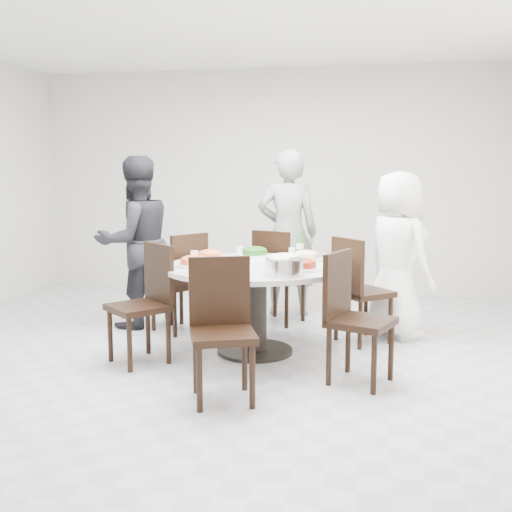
% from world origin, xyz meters
% --- Properties ---
extents(floor, '(6.00, 6.00, 0.01)m').
position_xyz_m(floor, '(0.00, 0.00, 0.00)').
color(floor, '#B6B6BB').
rests_on(floor, ground).
extents(wall_back, '(6.00, 0.01, 2.80)m').
position_xyz_m(wall_back, '(0.00, 3.00, 1.40)').
color(wall_back, beige).
rests_on(wall_back, ground).
extents(dining_table, '(1.50, 1.50, 0.75)m').
position_xyz_m(dining_table, '(0.28, 0.29, 0.38)').
color(dining_table, silver).
rests_on(dining_table, floor).
extents(chair_ne, '(0.59, 0.59, 0.95)m').
position_xyz_m(chair_ne, '(1.18, 0.77, 0.47)').
color(chair_ne, black).
rests_on(chair_ne, floor).
extents(chair_n, '(0.55, 0.55, 0.95)m').
position_xyz_m(chair_n, '(0.35, 1.35, 0.47)').
color(chair_n, black).
rests_on(chair_n, floor).
extents(chair_nw, '(0.58, 0.58, 0.95)m').
position_xyz_m(chair_nw, '(-0.57, 0.86, 0.47)').
color(chair_nw, black).
rests_on(chair_nw, floor).
extents(chair_sw, '(0.59, 0.59, 0.95)m').
position_xyz_m(chair_sw, '(-0.58, -0.14, 0.47)').
color(chair_sw, black).
rests_on(chair_sw, floor).
extents(chair_s, '(0.54, 0.54, 0.95)m').
position_xyz_m(chair_s, '(0.27, -0.81, 0.47)').
color(chair_s, black).
rests_on(chair_s, floor).
extents(chair_se, '(0.55, 0.55, 0.95)m').
position_xyz_m(chair_se, '(1.17, -0.30, 0.47)').
color(chair_se, black).
rests_on(chair_se, floor).
extents(diner_right, '(0.86, 0.88, 1.53)m').
position_xyz_m(diner_right, '(1.48, 1.03, 0.76)').
color(diner_right, white).
rests_on(diner_right, floor).
extents(diner_middle, '(0.69, 0.50, 1.75)m').
position_xyz_m(diner_middle, '(0.38, 1.72, 0.88)').
color(diner_middle, black).
rests_on(diner_middle, floor).
extents(diner_left, '(1.02, 1.03, 1.68)m').
position_xyz_m(diner_left, '(-1.03, 0.96, 0.84)').
color(diner_left, black).
rests_on(diner_left, floor).
extents(dish_greens, '(0.29, 0.29, 0.08)m').
position_xyz_m(dish_greens, '(0.19, 0.76, 0.79)').
color(dish_greens, white).
rests_on(dish_greens, dining_table).
extents(dish_pale, '(0.27, 0.27, 0.07)m').
position_xyz_m(dish_pale, '(0.68, 0.59, 0.79)').
color(dish_pale, white).
rests_on(dish_pale, dining_table).
extents(dish_orange, '(0.27, 0.27, 0.07)m').
position_xyz_m(dish_orange, '(-0.16, 0.49, 0.79)').
color(dish_orange, white).
rests_on(dish_orange, dining_table).
extents(dish_redbrown, '(0.29, 0.29, 0.07)m').
position_xyz_m(dish_redbrown, '(0.70, 0.09, 0.79)').
color(dish_redbrown, white).
rests_on(dish_redbrown, dining_table).
extents(dish_tofu, '(0.29, 0.29, 0.07)m').
position_xyz_m(dish_tofu, '(-0.19, 0.10, 0.79)').
color(dish_tofu, white).
rests_on(dish_tofu, dining_table).
extents(rice_bowl, '(0.29, 0.29, 0.12)m').
position_xyz_m(rice_bowl, '(0.58, -0.15, 0.81)').
color(rice_bowl, silver).
rests_on(rice_bowl, dining_table).
extents(soup_bowl, '(0.27, 0.27, 0.08)m').
position_xyz_m(soup_bowl, '(-0.02, -0.15, 0.79)').
color(soup_bowl, white).
rests_on(soup_bowl, dining_table).
extents(beverage_bottle, '(0.07, 0.07, 0.24)m').
position_xyz_m(beverage_bottle, '(0.60, 0.83, 0.87)').
color(beverage_bottle, '#316B2A').
rests_on(beverage_bottle, dining_table).
extents(tea_cups, '(0.07, 0.07, 0.08)m').
position_xyz_m(tea_cups, '(0.24, 0.91, 0.79)').
color(tea_cups, white).
rests_on(tea_cups, dining_table).
extents(chopsticks, '(0.24, 0.04, 0.01)m').
position_xyz_m(chopsticks, '(0.27, 0.94, 0.76)').
color(chopsticks, tan).
rests_on(chopsticks, dining_table).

